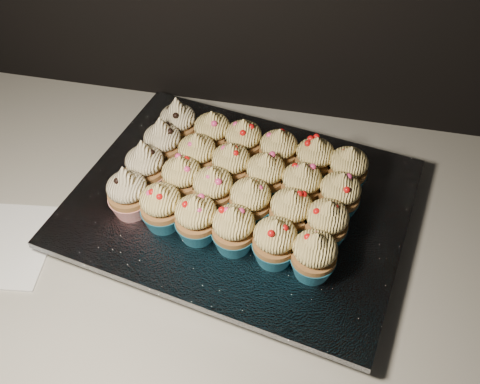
{
  "coord_description": "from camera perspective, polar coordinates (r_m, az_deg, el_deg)",
  "views": [
    {
      "loc": [
        -0.04,
        1.18,
        1.55
      ],
      "look_at": [
        -0.16,
        1.72,
        0.95
      ],
      "focal_mm": 40.0,
      "sensor_mm": 36.0,
      "label": 1
    }
  ],
  "objects": [
    {
      "name": "cupcake_3",
      "position": [
        0.74,
        -0.68,
        -3.97
      ],
      "size": [
        0.06,
        0.06,
        0.08
      ],
      "color": "#1C6784",
      "rests_on": "foil_lining"
    },
    {
      "name": "cupcake_18",
      "position": [
        0.91,
        -6.6,
        7.27
      ],
      "size": [
        0.06,
        0.06,
        0.1
      ],
      "color": "#A81718",
      "rests_on": "foil_lining"
    },
    {
      "name": "cupcake_23",
      "position": [
        0.84,
        11.38,
        2.41
      ],
      "size": [
        0.06,
        0.06,
        0.08
      ],
      "color": "#1C6784",
      "rests_on": "foil_lining"
    },
    {
      "name": "cabinet",
      "position": [
        1.24,
        7.21,
        -18.66
      ],
      "size": [
        2.4,
        0.6,
        0.86
      ],
      "primitive_type": "cube",
      "color": "black",
      "rests_on": "ground"
    },
    {
      "name": "cupcake_19",
      "position": [
        0.89,
        -2.95,
        6.25
      ],
      "size": [
        0.06,
        0.06,
        0.08
      ],
      "color": "#1C6784",
      "rests_on": "foil_lining"
    },
    {
      "name": "cupcake_2",
      "position": [
        0.76,
        -4.68,
        -2.84
      ],
      "size": [
        0.06,
        0.06,
        0.08
      ],
      "color": "#1C6784",
      "rests_on": "foil_lining"
    },
    {
      "name": "foil_lining",
      "position": [
        0.84,
        -0.0,
        -1.03
      ],
      "size": [
        0.57,
        0.48,
        0.01
      ],
      "primitive_type": "cube",
      "rotation": [
        0.0,
        0.0,
        -0.18
      ],
      "color": "silver",
      "rests_on": "baking_tray"
    },
    {
      "name": "cupcake_7",
      "position": [
        0.81,
        -6.2,
        1.43
      ],
      "size": [
        0.06,
        0.06,
        0.08
      ],
      "color": "#1C6784",
      "rests_on": "foil_lining"
    },
    {
      "name": "cupcake_5",
      "position": [
        0.72,
        7.9,
        -6.69
      ],
      "size": [
        0.06,
        0.06,
        0.08
      ],
      "color": "#1C6784",
      "rests_on": "foil_lining"
    },
    {
      "name": "baking_tray",
      "position": [
        0.85,
        -0.0,
        -1.79
      ],
      "size": [
        0.52,
        0.43,
        0.02
      ],
      "primitive_type": "cube",
      "rotation": [
        0.0,
        0.0,
        -0.18
      ],
      "color": "black",
      "rests_on": "worktop"
    },
    {
      "name": "cupcake_20",
      "position": [
        0.87,
        0.34,
        5.41
      ],
      "size": [
        0.06,
        0.06,
        0.08
      ],
      "color": "#1C6784",
      "rests_on": "foil_lining"
    },
    {
      "name": "cupcake_9",
      "position": [
        0.78,
        1.11,
        -0.99
      ],
      "size": [
        0.06,
        0.06,
        0.08
      ],
      "color": "#1C6784",
      "rests_on": "foil_lining"
    },
    {
      "name": "cupcake_12",
      "position": [
        0.87,
        -8.21,
        5.14
      ],
      "size": [
        0.06,
        0.06,
        0.1
      ],
      "color": "#A81718",
      "rests_on": "foil_lining"
    },
    {
      "name": "cupcake_6",
      "position": [
        0.84,
        -10.04,
        2.69
      ],
      "size": [
        0.06,
        0.06,
        0.1
      ],
      "color": "#A81718",
      "rests_on": "foil_lining"
    },
    {
      "name": "worktop",
      "position": [
        0.85,
        10.0,
        -6.0
      ],
      "size": [
        2.44,
        0.64,
        0.04
      ],
      "primitive_type": "cube",
      "color": "beige",
      "rests_on": "cabinet"
    },
    {
      "name": "cupcake_21",
      "position": [
        0.86,
        4.11,
        4.33
      ],
      "size": [
        0.06,
        0.06,
        0.08
      ],
      "color": "#1C6784",
      "rests_on": "foil_lining"
    },
    {
      "name": "cupcake_22",
      "position": [
        0.85,
        7.96,
        3.43
      ],
      "size": [
        0.06,
        0.06,
        0.08
      ],
      "color": "#1C6784",
      "rests_on": "foil_lining"
    },
    {
      "name": "cupcake_4",
      "position": [
        0.73,
        3.74,
        -5.31
      ],
      "size": [
        0.06,
        0.06,
        0.08
      ],
      "color": "#1C6784",
      "rests_on": "foil_lining"
    },
    {
      "name": "cupcake_14",
      "position": [
        0.83,
        -0.95,
        2.83
      ],
      "size": [
        0.06,
        0.06,
        0.08
      ],
      "color": "#1C6784",
      "rests_on": "foil_lining"
    },
    {
      "name": "cupcake_15",
      "position": [
        0.82,
        2.73,
        1.77
      ],
      "size": [
        0.06,
        0.06,
        0.08
      ],
      "color": "#1C6784",
      "rests_on": "foil_lining"
    },
    {
      "name": "cupcake_1",
      "position": [
        0.78,
        -8.38,
        -1.54
      ],
      "size": [
        0.06,
        0.06,
        0.08
      ],
      "color": "#1C6784",
      "rests_on": "foil_lining"
    },
    {
      "name": "cupcake_17",
      "position": [
        0.8,
        10.54,
        -0.34
      ],
      "size": [
        0.06,
        0.06,
        0.08
      ],
      "color": "#1C6784",
      "rests_on": "foil_lining"
    },
    {
      "name": "cupcake_0",
      "position": [
        0.8,
        -11.86,
        -0.1
      ],
      "size": [
        0.06,
        0.06,
        0.1
      ],
      "color": "#A81718",
      "rests_on": "foil_lining"
    },
    {
      "name": "cupcake_8",
      "position": [
        0.8,
        -2.9,
        0.27
      ],
      "size": [
        0.06,
        0.06,
        0.08
      ],
      "color": "#1C6784",
      "rests_on": "foil_lining"
    },
    {
      "name": "cupcake_11",
      "position": [
        0.76,
        9.19,
        -3.3
      ],
      "size": [
        0.06,
        0.06,
        0.08
      ],
      "color": "#1C6784",
      "rests_on": "foil_lining"
    },
    {
      "name": "cupcake_16",
      "position": [
        0.81,
        6.56,
        0.71
      ],
      "size": [
        0.06,
        0.06,
        0.08
      ],
      "color": "#1C6784",
      "rests_on": "foil_lining"
    },
    {
      "name": "cupcake_13",
      "position": [
        0.85,
        -4.56,
        3.87
      ],
      "size": [
        0.06,
        0.06,
        0.08
      ],
      "color": "#1C6784",
      "rests_on": "foil_lining"
    },
    {
      "name": "cupcake_10",
      "position": [
        0.77,
        5.43,
        -2.15
      ],
      "size": [
        0.06,
        0.06,
        0.08
      ],
      "color": "#1C6784",
      "rests_on": "foil_lining"
    }
  ]
}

